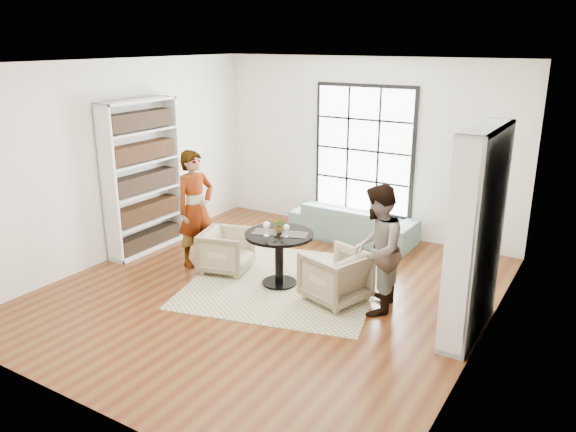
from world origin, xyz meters
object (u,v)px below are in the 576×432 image
Objects in this scene: pedestal_table at (279,248)px; person_right at (377,250)px; flower_centerpiece at (279,225)px; person_left at (195,208)px; wine_glass_right at (286,228)px; armchair_right at (335,276)px; sofa at (353,222)px; wine_glass_left at (266,226)px; armchair_left at (226,251)px.

pedestal_table is 0.58× the size of person_right.
person_right is at bearing -3.30° from flower_centerpiece.
person_right is (1.43, -0.04, 0.27)m from pedestal_table.
person_left is at bearing -178.25° from flower_centerpiece.
armchair_right is at bearing 2.30° from wine_glass_right.
sofa is 2.66m from person_right.
pedestal_table is at bearing 88.68° from sofa.
wine_glass_left is (-0.19, -2.37, 0.59)m from sofa.
flower_centerpiece is at bearing 148.68° from wine_glass_right.
armchair_left is at bearing -76.88° from person_left.
wine_glass_left is at bearing -84.13° from person_left.
person_right is at bearing -1.43° from pedestal_table.
person_right reaches higher than armchair_right.
person_right is 8.05× the size of wine_glass_left.
person_right is (1.34, -2.24, 0.51)m from sofa.
pedestal_table is at bearing -55.99° from flower_centerpiece.
armchair_left is at bearing 179.70° from pedestal_table.
person_left reaches higher than armchair_left.
pedestal_table reaches higher than armchair_right.
wine_glass_right is at bearing -31.32° from flower_centerpiece.
armchair_right is 0.43× the size of person_left.
sofa is (0.10, 2.20, -0.24)m from pedestal_table.
wine_glass_left is 0.23m from flower_centerpiece.
person_left is 9.97× the size of wine_glass_right.
person_right is (0.55, 0.00, 0.47)m from armchair_right.
flower_centerpiece is at bearing 124.01° from pedestal_table.
person_right is 1.53m from wine_glass_left.
armchair_left is 0.78m from person_left.
pedestal_table is 0.37m from wine_glass_right.
armchair_right is (0.79, -2.24, 0.03)m from sofa.
wine_glass_left is at bearing 86.65° from sofa.
person_right is 8.13× the size of flower_centerpiece.
pedestal_table is at bearing 157.13° from wine_glass_right.
person_left reaches higher than armchair_right.
flower_centerpiece is (-0.03, 0.05, 0.31)m from pedestal_table.
pedestal_table is 1.37× the size of armchair_left.
flower_centerpiece is (0.88, 0.04, 0.54)m from armchair_left.
person_left is (-1.47, 0.00, 0.33)m from pedestal_table.
person_right reaches higher than armchair_left.
wine_glass_left is (-0.97, -0.13, 0.56)m from armchair_right.
pedestal_table is at bearing 61.64° from wine_glass_left.
person_right is at bearing 1.31° from wine_glass_right.
armchair_right is (1.80, -0.04, 0.02)m from armchair_left.
wine_glass_right reaches higher than sofa.
wine_glass_right is at bearing -100.31° from person_right.
armchair_right is 1.13m from wine_glass_left.
armchair_left reaches higher than sofa.
wine_glass_left reaches higher than armchair_right.
person_left reaches higher than sofa.
flower_centerpiece is at bearing -104.91° from person_right.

